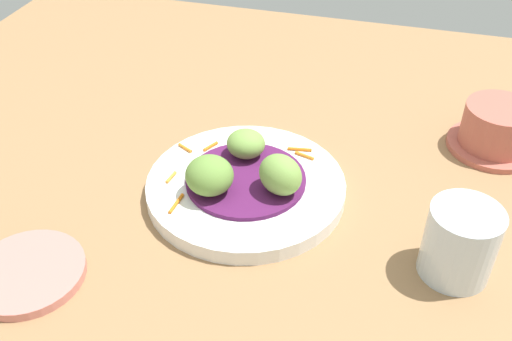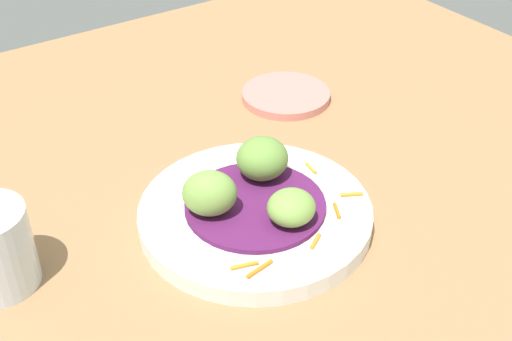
{
  "view_description": "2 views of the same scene",
  "coord_description": "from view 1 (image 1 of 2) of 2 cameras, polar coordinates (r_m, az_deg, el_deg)",
  "views": [
    {
      "loc": [
        -20.82,
        52.44,
        48.22
      ],
      "look_at": [
        -6.38,
        1.23,
        6.8
      ],
      "focal_mm": 41.1,
      "sensor_mm": 36.0,
      "label": 1
    },
    {
      "loc": [
        -35.12,
        -44.61,
        47.15
      ],
      "look_at": [
        -3.28,
        2.02,
        6.76
      ],
      "focal_mm": 47.35,
      "sensor_mm": 36.0,
      "label": 2
    }
  ],
  "objects": [
    {
      "name": "table_surface",
      "position": [
        0.74,
        -4.53,
        -2.17
      ],
      "size": [
        110.0,
        110.0,
        2.0
      ],
      "primitive_type": "cube",
      "color": "#936D47",
      "rests_on": "ground"
    },
    {
      "name": "main_plate",
      "position": [
        0.71,
        -1.02,
        -1.7
      ],
      "size": [
        24.05,
        24.05,
        1.95
      ],
      "primitive_type": "cylinder",
      "color": "white",
      "rests_on": "table_surface"
    },
    {
      "name": "cabbage_bed",
      "position": [
        0.7,
        -1.03,
        -0.91
      ],
      "size": [
        14.48,
        14.48,
        0.56
      ],
      "primitive_type": "cylinder",
      "color": "#51194C",
      "rests_on": "main_plate"
    },
    {
      "name": "carrot_garnish",
      "position": [
        0.73,
        -2.4,
        0.93
      ],
      "size": [
        17.62,
        16.51,
        0.4
      ],
      "color": "orange",
      "rests_on": "main_plate"
    },
    {
      "name": "guac_scoop_left",
      "position": [
        0.67,
        2.39,
        -0.41
      ],
      "size": [
        6.97,
        6.68,
        4.7
      ],
      "primitive_type": "ellipsoid",
      "rotation": [
        0.0,
        0.0,
        4.13
      ],
      "color": "#759E47",
      "rests_on": "cabbage_bed"
    },
    {
      "name": "guac_scoop_center",
      "position": [
        0.73,
        -0.99,
        2.62
      ],
      "size": [
        5.3,
        5.1,
        3.41
      ],
      "primitive_type": "ellipsoid",
      "rotation": [
        0.0,
        0.0,
        1.46
      ],
      "color": "#759E47",
      "rests_on": "cabbage_bed"
    },
    {
      "name": "guac_scoop_right",
      "position": [
        0.67,
        -4.55,
        -0.47
      ],
      "size": [
        5.67,
        5.51,
        4.48
      ],
      "primitive_type": "ellipsoid",
      "rotation": [
        0.0,
        0.0,
        4.73
      ],
      "color": "olive",
      "rests_on": "cabbage_bed"
    },
    {
      "name": "side_plate_small",
      "position": [
        0.66,
        -21.32,
        -9.26
      ],
      "size": [
        11.86,
        11.86,
        1.08
      ],
      "primitive_type": "cylinder",
      "color": "tan",
      "rests_on": "table_surface"
    },
    {
      "name": "terracotta_bowl",
      "position": [
        0.84,
        22.37,
        3.73
      ],
      "size": [
        11.92,
        11.92,
        6.4
      ],
      "color": "#B75B4C",
      "rests_on": "table_surface"
    },
    {
      "name": "water_glass",
      "position": [
        0.63,
        19.23,
        -6.64
      ],
      "size": [
        7.38,
        7.38,
        8.18
      ],
      "primitive_type": "cylinder",
      "color": "silver",
      "rests_on": "table_surface"
    }
  ]
}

